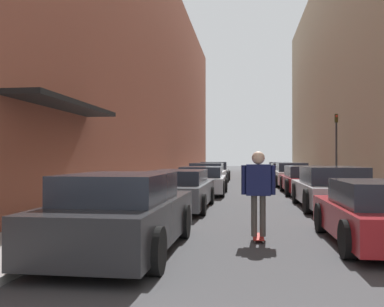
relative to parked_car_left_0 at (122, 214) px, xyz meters
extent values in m
plane|color=#38383A|center=(2.39, 14.45, -0.65)|extent=(110.34, 110.34, 0.00)
cube|color=gray|center=(-1.85, 19.46, -0.59)|extent=(1.80, 50.16, 0.12)
cube|color=gray|center=(6.63, 19.46, -0.59)|extent=(1.80, 50.16, 0.12)
cube|color=brown|center=(-4.75, 19.46, 6.15)|extent=(4.00, 50.16, 13.61)
cube|color=black|center=(-2.35, 3.16, 2.25)|extent=(1.00, 4.80, 0.12)
cube|color=tan|center=(9.53, 19.46, 7.04)|extent=(4.00, 50.16, 15.38)
cube|color=#232326|center=(0.00, 0.05, -0.12)|extent=(1.81, 4.34, 0.70)
cube|color=#232833|center=(0.00, -0.17, 0.46)|extent=(1.57, 2.26, 0.46)
cylinder|color=black|center=(-0.86, 1.39, -0.32)|extent=(0.18, 0.67, 0.67)
cylinder|color=black|center=(0.86, 1.39, -0.32)|extent=(0.18, 0.67, 0.67)
cylinder|color=black|center=(-0.86, -1.29, -0.32)|extent=(0.18, 0.67, 0.67)
cylinder|color=black|center=(0.86, -1.29, -0.32)|extent=(0.18, 0.67, 0.67)
cube|color=#515459|center=(0.06, 6.11, -0.16)|extent=(1.74, 4.71, 0.64)
cube|color=#232833|center=(0.06, 5.88, 0.36)|extent=(1.52, 2.45, 0.40)
cylinder|color=black|center=(-0.78, 7.57, -0.35)|extent=(0.18, 0.60, 0.60)
cylinder|color=black|center=(0.89, 7.57, -0.35)|extent=(0.18, 0.60, 0.60)
cylinder|color=black|center=(-0.78, 4.66, -0.35)|extent=(0.18, 0.60, 0.60)
cylinder|color=black|center=(0.89, 4.66, -0.35)|extent=(0.18, 0.60, 0.60)
cube|color=#B7B7BC|center=(0.19, 11.33, -0.18)|extent=(2.01, 4.16, 0.58)
cube|color=#232833|center=(0.19, 11.13, 0.33)|extent=(1.74, 2.17, 0.44)
cylinder|color=black|center=(-0.75, 12.61, -0.32)|extent=(0.18, 0.66, 0.66)
cylinder|color=black|center=(1.14, 12.61, -0.32)|extent=(0.18, 0.66, 0.66)
cylinder|color=black|center=(-0.75, 10.05, -0.32)|extent=(0.18, 0.66, 0.66)
cylinder|color=black|center=(1.14, 10.05, -0.32)|extent=(0.18, 0.66, 0.66)
cube|color=silver|center=(-0.02, 16.27, -0.15)|extent=(1.92, 4.30, 0.67)
cube|color=#232833|center=(-0.02, 16.06, 0.41)|extent=(1.68, 2.24, 0.44)
cylinder|color=black|center=(-0.94, 17.60, -0.34)|extent=(0.18, 0.62, 0.62)
cylinder|color=black|center=(0.91, 17.60, -0.34)|extent=(0.18, 0.62, 0.62)
cylinder|color=black|center=(-0.94, 14.94, -0.34)|extent=(0.18, 0.62, 0.62)
cylinder|color=black|center=(0.91, 14.94, -0.34)|extent=(0.18, 0.62, 0.62)
cube|color=#232326|center=(0.00, 21.23, -0.17)|extent=(1.96, 4.03, 0.59)
cube|color=#232833|center=(0.00, 21.04, 0.38)|extent=(1.69, 2.11, 0.51)
cylinder|color=black|center=(-0.92, 22.47, -0.31)|extent=(0.18, 0.68, 0.68)
cylinder|color=black|center=(0.92, 22.47, -0.31)|extent=(0.18, 0.68, 0.68)
cylinder|color=black|center=(-0.92, 20.00, -0.31)|extent=(0.18, 0.68, 0.68)
cylinder|color=black|center=(0.92, 20.00, -0.31)|extent=(0.18, 0.68, 0.68)
cube|color=maroon|center=(4.58, 1.19, -0.20)|extent=(1.93, 3.92, 0.56)
cylinder|color=black|center=(3.66, 2.40, -0.34)|extent=(0.18, 0.62, 0.62)
cylinder|color=black|center=(3.66, -0.02, -0.34)|extent=(0.18, 0.62, 0.62)
cube|color=#B7B7BC|center=(4.72, 6.80, -0.16)|extent=(1.97, 4.61, 0.59)
cube|color=#232833|center=(4.72, 6.57, 0.40)|extent=(1.71, 2.41, 0.53)
cylinder|color=black|center=(3.79, 8.22, -0.30)|extent=(0.18, 0.71, 0.71)
cylinder|color=black|center=(5.65, 8.22, -0.30)|extent=(0.18, 0.71, 0.71)
cylinder|color=black|center=(3.79, 5.37, -0.30)|extent=(0.18, 0.71, 0.71)
cylinder|color=black|center=(5.65, 5.37, -0.30)|extent=(0.18, 0.71, 0.71)
cube|color=maroon|center=(4.62, 12.18, -0.18)|extent=(1.83, 4.25, 0.55)
cube|color=#232833|center=(4.62, 11.97, 0.34)|extent=(1.57, 2.23, 0.47)
cylinder|color=black|center=(3.77, 13.48, -0.30)|extent=(0.18, 0.71, 0.71)
cylinder|color=black|center=(5.46, 13.48, -0.30)|extent=(0.18, 0.71, 0.71)
cylinder|color=black|center=(3.77, 10.87, -0.30)|extent=(0.18, 0.71, 0.71)
cylinder|color=black|center=(5.46, 10.87, -0.30)|extent=(0.18, 0.71, 0.71)
cube|color=silver|center=(4.58, 17.40, -0.15)|extent=(1.75, 4.58, 0.64)
cube|color=#232833|center=(4.58, 17.17, 0.41)|extent=(1.53, 2.38, 0.47)
cylinder|color=black|center=(3.73, 18.82, -0.33)|extent=(0.18, 0.65, 0.65)
cylinder|color=black|center=(5.43, 18.82, -0.33)|extent=(0.18, 0.65, 0.65)
cylinder|color=black|center=(3.73, 15.98, -0.33)|extent=(0.18, 0.65, 0.65)
cylinder|color=black|center=(5.43, 15.98, -0.33)|extent=(0.18, 0.65, 0.65)
cube|color=maroon|center=(4.70, 22.80, -0.16)|extent=(2.04, 4.08, 0.60)
cube|color=#232833|center=(4.70, 22.59, 0.34)|extent=(1.76, 2.14, 0.41)
cylinder|color=black|center=(3.75, 24.05, -0.31)|extent=(0.18, 0.67, 0.67)
cylinder|color=black|center=(5.65, 24.05, -0.31)|extent=(0.18, 0.67, 0.67)
cylinder|color=black|center=(3.75, 21.55, -0.31)|extent=(0.18, 0.67, 0.67)
cylinder|color=black|center=(5.65, 21.55, -0.31)|extent=(0.18, 0.67, 0.67)
cube|color=silver|center=(4.75, 27.81, -0.19)|extent=(1.96, 4.15, 0.56)
cube|color=#232833|center=(4.75, 27.61, 0.32)|extent=(1.68, 2.18, 0.46)
cylinder|color=black|center=(3.84, 29.08, -0.32)|extent=(0.18, 0.66, 0.66)
cylinder|color=black|center=(5.65, 29.08, -0.32)|extent=(0.18, 0.66, 0.66)
cylinder|color=black|center=(3.84, 26.54, -0.32)|extent=(0.18, 0.66, 0.66)
cylinder|color=black|center=(5.65, 26.54, -0.32)|extent=(0.18, 0.66, 0.66)
cube|color=#B2231E|center=(2.31, 1.39, -0.59)|extent=(0.20, 0.78, 0.02)
cylinder|color=beige|center=(2.24, 1.64, -0.62)|extent=(0.03, 0.06, 0.06)
cylinder|color=beige|center=(2.39, 1.64, -0.62)|extent=(0.03, 0.06, 0.06)
cylinder|color=beige|center=(2.24, 1.14, -0.62)|extent=(0.03, 0.06, 0.06)
cylinder|color=beige|center=(2.39, 1.14, -0.62)|extent=(0.03, 0.06, 0.06)
cylinder|color=#47423D|center=(2.23, 1.39, -0.18)|extent=(0.12, 0.12, 0.79)
cylinder|color=#47423D|center=(2.40, 1.39, -0.18)|extent=(0.12, 0.12, 0.79)
cube|color=#191E4C|center=(2.31, 1.39, 0.52)|extent=(0.47, 0.21, 0.61)
sphere|color=beige|center=(2.31, 1.39, 0.95)|extent=(0.25, 0.25, 0.25)
cylinder|color=#191E4C|center=(2.03, 1.39, 0.52)|extent=(0.09, 0.09, 0.57)
cylinder|color=#191E4C|center=(2.60, 1.39, 0.52)|extent=(0.09, 0.09, 0.57)
cylinder|color=#2D2D2D|center=(6.87, 16.54, 1.36)|extent=(0.10, 0.10, 3.79)
cube|color=#332D0F|center=(6.87, 16.54, 3.03)|extent=(0.16, 0.16, 0.45)
sphere|color=red|center=(6.87, 16.45, 3.14)|extent=(0.11, 0.11, 0.11)
camera|label=1|loc=(2.07, -7.02, 0.96)|focal=40.00mm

